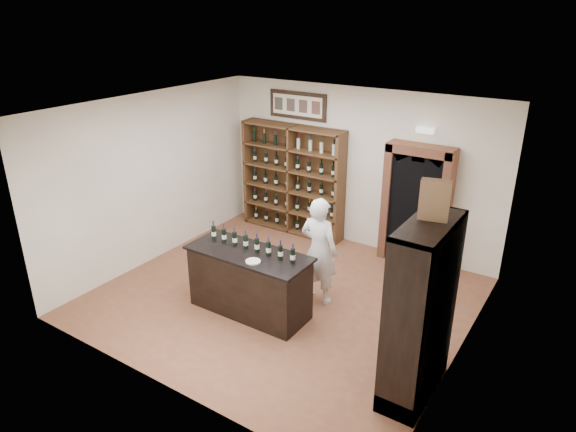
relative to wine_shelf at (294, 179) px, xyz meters
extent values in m
plane|color=brown|center=(1.30, -2.33, -1.10)|extent=(5.50, 5.50, 0.00)
plane|color=white|center=(1.30, -2.33, 1.90)|extent=(5.50, 5.50, 0.00)
cube|color=white|center=(1.30, 0.17, 0.40)|extent=(5.50, 0.04, 3.00)
cube|color=white|center=(-1.45, -2.33, 0.40)|extent=(0.04, 5.00, 3.00)
cube|color=white|center=(4.05, -2.33, 0.40)|extent=(0.04, 5.00, 3.00)
cube|color=#54331D|center=(0.00, 0.14, 0.00)|extent=(2.20, 0.02, 2.20)
cube|color=#54331D|center=(-1.07, -0.04, 0.00)|extent=(0.06, 0.38, 2.20)
cube|color=#54331D|center=(1.07, -0.04, 0.00)|extent=(0.06, 0.38, 2.20)
cube|color=#54331D|center=(0.00, -0.04, 0.00)|extent=(0.04, 0.38, 2.20)
cube|color=#54331D|center=(0.00, -0.04, -1.06)|extent=(2.18, 0.38, 0.04)
cube|color=#54331D|center=(0.00, -0.04, -0.64)|extent=(2.18, 0.38, 0.04)
cube|color=#54331D|center=(0.00, -0.04, -0.21)|extent=(2.18, 0.38, 0.03)
cube|color=#54331D|center=(0.00, -0.04, 0.21)|extent=(2.18, 0.38, 0.04)
cube|color=#54331D|center=(0.00, -0.04, 0.64)|extent=(2.18, 0.38, 0.04)
cube|color=#54331D|center=(0.00, -0.04, 1.06)|extent=(2.18, 0.38, 0.04)
cube|color=black|center=(0.00, 0.14, 1.45)|extent=(1.25, 0.04, 0.52)
cube|color=black|center=(2.55, 0.00, -0.04)|extent=(0.97, 0.29, 2.05)
cube|color=#A95E41|center=(2.04, -0.02, -0.02)|extent=(0.14, 0.35, 2.15)
cube|color=#A95E41|center=(3.06, -0.02, -0.02)|extent=(0.14, 0.35, 2.15)
cube|color=#A95E41|center=(2.55, -0.02, 0.99)|extent=(1.15, 0.35, 0.16)
cube|color=white|center=(2.55, 0.09, 1.30)|extent=(0.30, 0.10, 0.10)
cube|color=black|center=(1.10, -2.93, -0.63)|extent=(1.80, 0.70, 0.94)
cube|color=black|center=(1.10, -2.93, -0.12)|extent=(1.88, 0.78, 0.04)
cylinder|color=black|center=(0.38, -2.86, 0.01)|extent=(0.07, 0.07, 0.21)
cylinder|color=silver|center=(0.38, -2.86, -0.01)|extent=(0.07, 0.07, 0.07)
cylinder|color=#41286B|center=(0.38, -2.86, 0.16)|extent=(0.03, 0.03, 0.09)
cylinder|color=black|center=(0.59, -2.86, 0.01)|extent=(0.07, 0.07, 0.21)
cylinder|color=silver|center=(0.59, -2.86, -0.01)|extent=(0.07, 0.07, 0.07)
cylinder|color=#41286B|center=(0.59, -2.86, 0.16)|extent=(0.03, 0.03, 0.09)
cylinder|color=black|center=(0.79, -2.86, 0.01)|extent=(0.07, 0.07, 0.21)
cylinder|color=silver|center=(0.79, -2.86, -0.01)|extent=(0.07, 0.07, 0.07)
cylinder|color=#41286B|center=(0.79, -2.86, 0.16)|extent=(0.03, 0.03, 0.09)
cylinder|color=black|center=(1.00, -2.86, 0.01)|extent=(0.07, 0.07, 0.21)
cylinder|color=silver|center=(1.00, -2.86, -0.01)|extent=(0.07, 0.07, 0.07)
cylinder|color=#41286B|center=(1.00, -2.86, 0.16)|extent=(0.03, 0.03, 0.09)
cylinder|color=black|center=(1.20, -2.86, 0.01)|extent=(0.07, 0.07, 0.21)
cylinder|color=silver|center=(1.20, -2.86, -0.01)|extent=(0.07, 0.07, 0.07)
cylinder|color=#41286B|center=(1.20, -2.86, 0.16)|extent=(0.03, 0.03, 0.09)
cylinder|color=black|center=(1.41, -2.86, 0.01)|extent=(0.07, 0.07, 0.21)
cylinder|color=silver|center=(1.41, -2.86, -0.01)|extent=(0.07, 0.07, 0.07)
cylinder|color=#41286B|center=(1.41, -2.86, 0.16)|extent=(0.03, 0.03, 0.09)
cylinder|color=black|center=(1.61, -2.86, 0.01)|extent=(0.07, 0.07, 0.21)
cylinder|color=silver|center=(1.61, -2.86, -0.01)|extent=(0.07, 0.07, 0.07)
cylinder|color=#41286B|center=(1.61, -2.86, 0.16)|extent=(0.03, 0.03, 0.09)
cylinder|color=black|center=(1.82, -2.86, 0.01)|extent=(0.07, 0.07, 0.21)
cylinder|color=silver|center=(1.82, -2.86, -0.01)|extent=(0.07, 0.07, 0.07)
cylinder|color=#41286B|center=(1.82, -2.86, 0.16)|extent=(0.03, 0.03, 0.09)
cube|color=black|center=(4.02, -3.23, 0.00)|extent=(0.02, 1.20, 2.20)
cube|color=black|center=(3.79, -3.81, 0.00)|extent=(0.48, 0.04, 2.20)
cube|color=black|center=(3.79, -2.65, 0.00)|extent=(0.48, 0.04, 2.20)
cube|color=black|center=(3.79, -3.23, 1.08)|extent=(0.48, 1.20, 0.04)
cube|color=black|center=(3.79, -3.23, -0.98)|extent=(0.48, 1.20, 0.24)
cube|color=black|center=(3.79, -3.23, -0.75)|extent=(0.48, 1.16, 0.03)
cube|color=black|center=(3.79, -3.23, -0.20)|extent=(0.48, 1.16, 0.03)
cube|color=black|center=(3.79, -3.23, 0.35)|extent=(0.48, 1.16, 0.03)
imported|color=white|center=(1.80, -2.09, -0.24)|extent=(0.63, 0.42, 1.72)
cylinder|color=silver|center=(1.34, -3.14, -0.09)|extent=(0.21, 0.21, 0.02)
cube|color=tan|center=(3.77, -3.12, 1.32)|extent=(0.34, 0.20, 0.44)
camera|label=1|loc=(5.26, -8.22, 3.24)|focal=32.00mm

